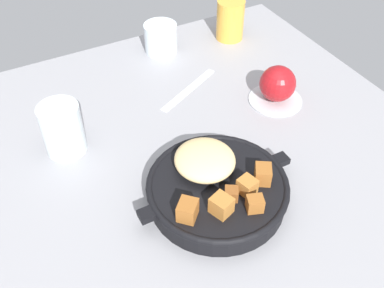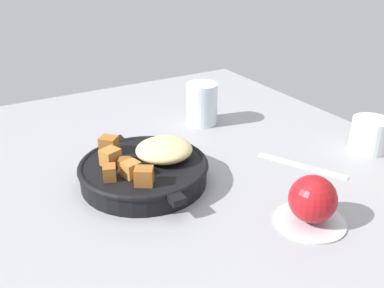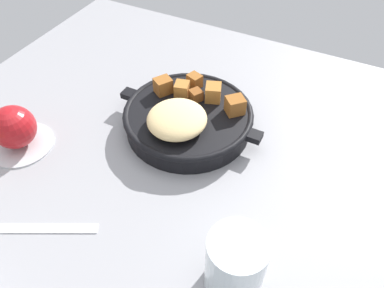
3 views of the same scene
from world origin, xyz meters
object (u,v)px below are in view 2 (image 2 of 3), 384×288
Objects in this scene: red_apple at (313,199)px; water_glass_tall at (202,104)px; butter_knife at (302,166)px; water_glass_short at (370,135)px; cast_iron_skillet at (145,168)px.

red_apple is 44.40cm from water_glass_tall.
red_apple is 19.49cm from butter_knife.
butter_knife is 17.80cm from water_glass_short.
butter_knife is at bearing 140.57° from red_apple.
water_glass_short reaches higher than butter_knife.
butter_knife is 1.82× the size of water_glass_tall.
water_glass_short is at bearing 75.94° from cast_iron_skillet.
water_glass_tall is 1.26× the size of water_glass_short.
butter_knife is at bearing 70.82° from cast_iron_skillet.
water_glass_tall reaches higher than butter_knife.
water_glass_tall reaches higher than cast_iron_skillet.
cast_iron_skillet is 3.54× the size of water_glass_short.
red_apple is 0.76× the size of water_glass_tall.
water_glass_short is (1.49, 17.41, 3.38)cm from butter_knife.
water_glass_tall is at bearing -143.12° from water_glass_short.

